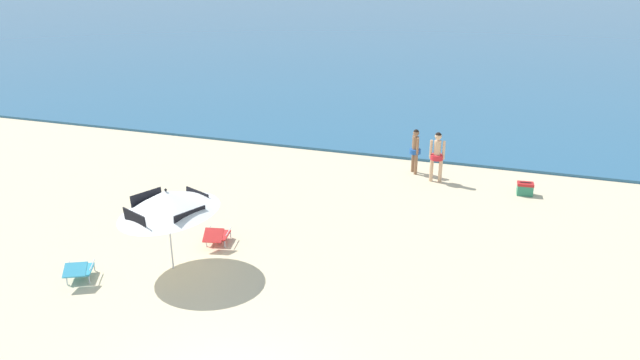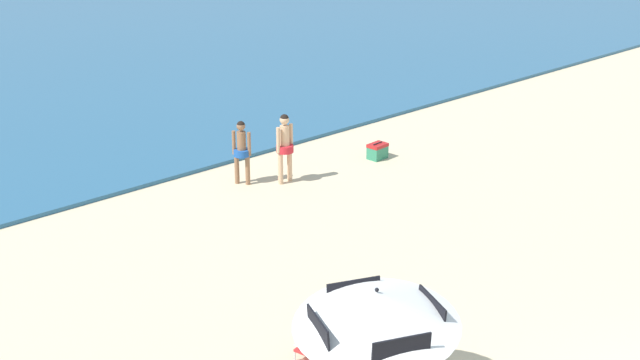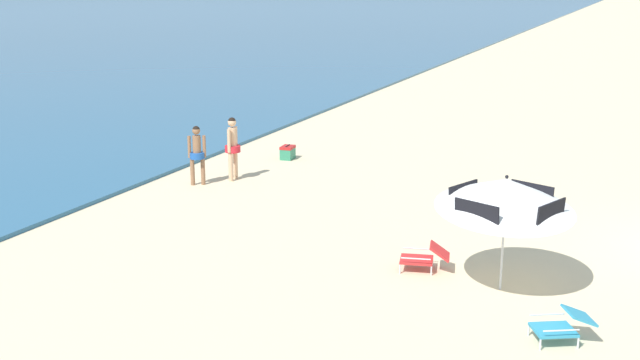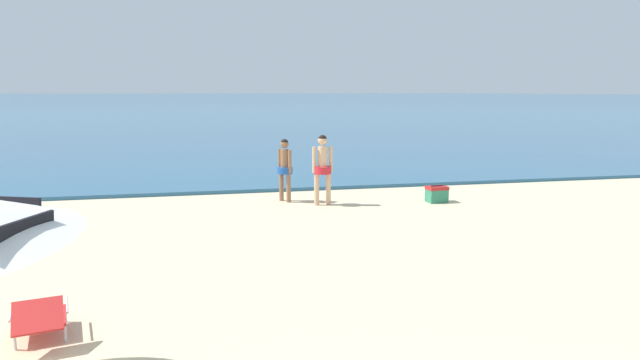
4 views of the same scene
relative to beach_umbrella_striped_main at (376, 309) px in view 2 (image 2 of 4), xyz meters
The scene contains 5 objects.
beach_umbrella_striped_main is the anchor object (origin of this frame).
lounge_chair_beside_umbrella 2.11m from the beach_umbrella_striped_main, 75.00° to the left, with size 0.71×0.99×0.53m.
person_standing_near_shore 9.64m from the beach_umbrella_striped_main, 63.88° to the left, with size 0.38×0.41×1.57m.
person_standing_beside 9.51m from the beach_umbrella_striped_main, 57.78° to the left, with size 0.51×0.42×1.70m.
cooler_box 11.16m from the beach_umbrella_striped_main, 44.35° to the left, with size 0.52×0.39×0.43m.
Camera 2 is at (-11.46, -3.91, 7.95)m, focal length 51.47 mm.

